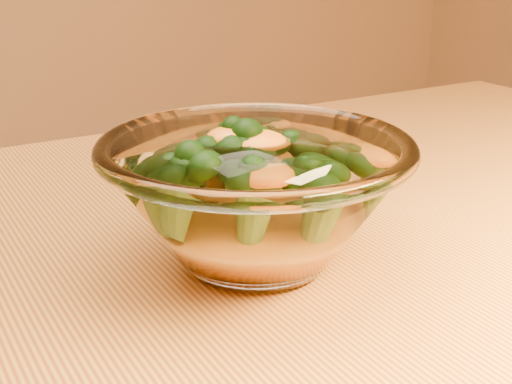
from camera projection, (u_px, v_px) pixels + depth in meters
table at (329, 324)px, 0.67m from camera, size 1.20×0.80×0.75m
glass_bowl at (256, 198)px, 0.55m from camera, size 0.24×0.24×0.11m
cheese_sauce at (256, 225)px, 0.56m from camera, size 0.14×0.14×0.04m
broccoli_heap at (246, 174)px, 0.54m from camera, size 0.18×0.17×0.07m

